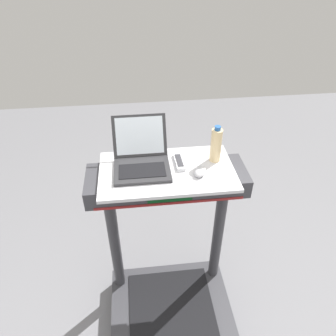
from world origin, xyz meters
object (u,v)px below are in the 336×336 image
laptop (141,158)px  computer_mouse (200,171)px  tv_remote (179,162)px  water_bottle (216,145)px

laptop → computer_mouse: 0.33m
tv_remote → laptop: bearing=178.2°
water_bottle → tv_remote: (-0.21, -0.01, -0.09)m
laptop → tv_remote: 0.21m
water_bottle → tv_remote: size_ratio=1.36×
computer_mouse → water_bottle: size_ratio=0.46×
computer_mouse → water_bottle: (0.11, 0.12, 0.09)m
computer_mouse → water_bottle: 0.18m
water_bottle → computer_mouse: bearing=-132.3°
laptop → water_bottle: laptop is taller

